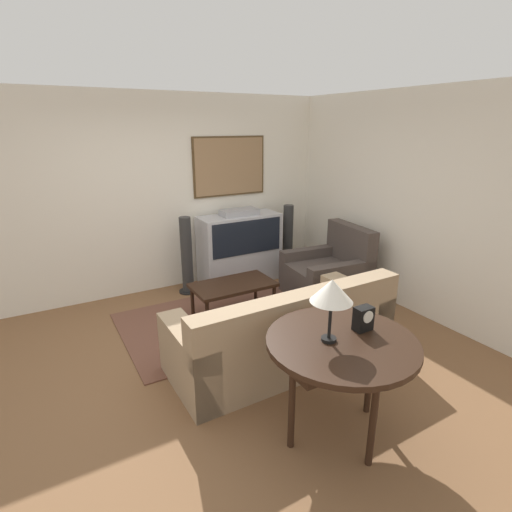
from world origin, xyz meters
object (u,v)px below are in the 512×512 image
Objects in this scene: tv at (240,248)px; table_lamp at (332,292)px; coffee_table at (233,287)px; speaker_tower_right at (288,241)px; armchair at (328,275)px; console_table at (342,348)px; mantel_clock at (363,319)px; speaker_tower_left at (187,257)px; couch at (284,335)px.

table_lamp is at bearing -106.35° from tv.
coffee_table is 0.90× the size of speaker_tower_right.
table_lamp is at bearing -34.06° from armchair.
console_table is 5.93× the size of mantel_clock.
speaker_tower_left is (0.08, 3.13, -0.67)m from table_lamp.
mantel_clock is at bearing 92.19° from couch.
armchair is at bearing 52.05° from console_table.
speaker_tower_right reaches higher than couch.
table_lamp is at bearing 73.54° from couch.
couch is at bearing 79.91° from console_table.
table_lamp is (-0.28, -2.10, 0.79)m from coffee_table.
coffee_table is at bearing 84.91° from console_table.
tv reaches higher than console_table.
table_lamp is 0.43m from mantel_clock.
armchair is (1.45, 1.08, -0.00)m from couch.
coffee_table is (-1.44, 0.06, 0.09)m from armchair.
tv is at bearing 2.13° from speaker_tower_left.
tv reaches higher than speaker_tower_right.
coffee_table is 2.11× the size of table_lamp.
speaker_tower_left reaches higher than couch.
armchair is 2.82m from table_lamp.
table_lamp is at bearing 156.10° from console_table.
couch is at bearing -90.55° from coffee_table.
speaker_tower_left is at bearing 94.43° from mantel_clock.
tv is 1.11× the size of speaker_tower_left.
coffee_table is at bearing -145.38° from speaker_tower_right.
speaker_tower_right reaches higher than console_table.
coffee_table is 2.26m from table_lamp.
tv is 2.58× the size of table_lamp.
tv is 0.55× the size of couch.
speaker_tower_left is (-0.01, 3.17, -0.23)m from console_table.
tv is 1.25m from coffee_table.
armchair is 1.07× the size of coffee_table.
speaker_tower_right is (0.05, 1.08, 0.21)m from armchair.
speaker_tower_right is at bearing -125.51° from couch.
coffee_table is at bearing -78.79° from speaker_tower_left.
mantel_clock is 3.48m from speaker_tower_right.
armchair reaches higher than console_table.
table_lamp is at bearing -97.70° from coffee_table.
speaker_tower_right reaches higher than mantel_clock.
speaker_tower_left is at bearing 101.21° from coffee_table.
couch is at bearing -124.79° from speaker_tower_right.
tv reaches higher than mantel_clock.
mantel_clock is (0.32, -0.00, -0.28)m from table_lamp.
couch is at bearing 74.25° from table_lamp.
mantel_clock is (-0.60, -3.16, 0.38)m from tv.
tv is at bearing -138.54° from armchair.
table_lamp reaches higher than mantel_clock.
couch is 11.97× the size of mantel_clock.
tv is 2.30m from couch.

